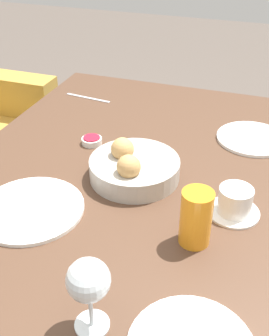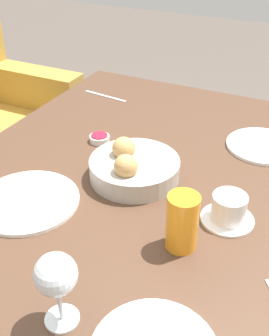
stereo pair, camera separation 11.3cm
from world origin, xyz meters
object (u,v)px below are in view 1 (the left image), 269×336
at_px(juice_glass, 196,218).
at_px(coffee_cup, 235,202).
at_px(plate_near_right, 252,139).
at_px(fork_silver, 88,98).
at_px(jam_bowl_berry, 92,140).
at_px(bread_basket, 133,167).
at_px(wine_glass, 89,283).
at_px(plate_far_center, 31,209).

bearing_deg(juice_glass, coffee_cup, -28.53).
bearing_deg(plate_near_right, fork_silver, 78.74).
xyz_separation_m(coffee_cup, jam_bowl_berry, (0.20, 0.46, -0.02)).
distance_m(plate_near_right, juice_glass, 0.52).
distance_m(bread_basket, jam_bowl_berry, 0.23).
bearing_deg(wine_glass, jam_bowl_berry, 24.07).
distance_m(bread_basket, coffee_cup, 0.29).
bearing_deg(fork_silver, wine_glass, -155.07).
bearing_deg(bread_basket, wine_glass, -169.64).
height_order(plate_near_right, coffee_cup, coffee_cup).
relative_size(juice_glass, wine_glass, 0.85).
xyz_separation_m(juice_glass, coffee_cup, (0.13, -0.07, -0.03)).
relative_size(plate_near_right, coffee_cup, 1.75).
bearing_deg(fork_silver, plate_far_center, -167.37).
height_order(bread_basket, juice_glass, juice_glass).
distance_m(juice_glass, jam_bowl_berry, 0.51).
height_order(plate_far_center, jam_bowl_berry, jam_bowl_berry).
distance_m(bread_basket, juice_glass, 0.28).
relative_size(juice_glass, fork_silver, 0.72).
bearing_deg(jam_bowl_berry, plate_far_center, 178.83).
distance_m(plate_near_right, fork_silver, 0.63).
bearing_deg(jam_bowl_berry, coffee_cup, -113.04).
xyz_separation_m(plate_far_center, jam_bowl_berry, (0.35, -0.01, 0.01)).
height_order(plate_far_center, coffee_cup, coffee_cup).
distance_m(coffee_cup, jam_bowl_berry, 0.50).
height_order(bread_basket, wine_glass, wine_glass).
height_order(bread_basket, jam_bowl_berry, bread_basket).
height_order(bread_basket, coffee_cup, bread_basket).
bearing_deg(bread_basket, coffee_cup, -102.69).
bearing_deg(fork_silver, coffee_cup, -129.42).
bearing_deg(plate_far_center, bread_basket, -41.27).
bearing_deg(fork_silver, juice_glass, -139.22).
bearing_deg(plate_far_center, juice_glass, -86.26).
bearing_deg(wine_glass, plate_far_center, 47.73).
bearing_deg(plate_far_center, plate_near_right, -41.43).
height_order(bread_basket, plate_near_right, bread_basket).
relative_size(bread_basket, fork_silver, 1.31).
height_order(plate_near_right, fork_silver, plate_near_right).
xyz_separation_m(coffee_cup, fork_silver, (0.51, 0.62, -0.03)).
bearing_deg(plate_near_right, wine_glass, 165.85).
distance_m(plate_near_right, coffee_cup, 0.38).
height_order(bread_basket, fork_silver, bread_basket).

